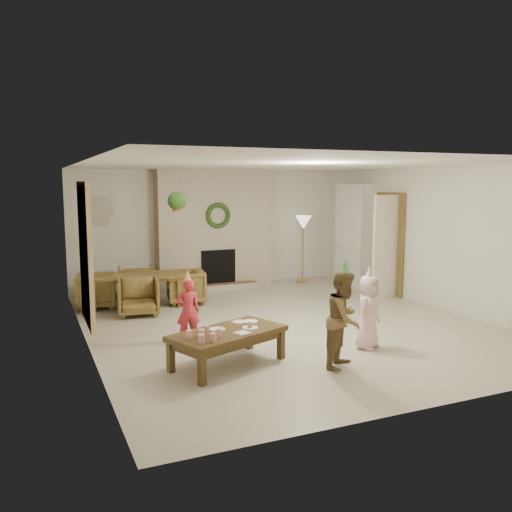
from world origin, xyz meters
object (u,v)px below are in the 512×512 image
dining_chair_near (138,297)px  child_red (188,311)px  dining_chair_far (136,282)px  child_pink (368,312)px  dining_chair_right (186,287)px  child_plaid (344,319)px  dining_table (137,291)px  coffee_table_top (228,333)px  dining_chair_left (97,291)px

dining_chair_near → child_red: size_ratio=0.75×
dining_chair_far → child_pink: (2.26, -4.46, 0.19)m
dining_chair_far → child_red: child_red is taller
dining_chair_right → child_plaid: bearing=20.3°
dining_chair_far → child_pink: size_ratio=0.68×
child_pink → dining_table: bearing=90.7°
dining_chair_near → child_pink: bearing=-41.8°
dining_table → child_plaid: size_ratio=1.36×
dining_chair_near → coffee_table_top: 3.01m
dining_chair_far → coffee_table_top: 4.37m
dining_chair_right → dining_chair_near: bearing=-51.3°
dining_chair_far → dining_chair_left: bearing=45.0°
dining_chair_near → child_pink: 3.95m
dining_table → child_pink: bearing=-48.6°
dining_chair_right → dining_table: bearing=-90.0°
dining_chair_near → child_red: (0.32, -1.88, 0.14)m
dining_chair_far → child_pink: bearing=126.0°
dining_chair_near → dining_chair_far: same height
dining_chair_far → dining_chair_left: size_ratio=1.00×
dining_chair_far → child_red: bearing=100.9°
dining_chair_right → coffee_table_top: dining_chair_right is taller
dining_chair_near → child_red: 1.91m
dining_table → dining_chair_right: 0.88m
dining_chair_left → coffee_table_top: 3.93m
child_plaid → dining_chair_near: bearing=78.9°
child_plaid → child_pink: size_ratio=1.18×
dining_chair_far → child_plaid: (1.57, -4.95, 0.28)m
dining_chair_far → dining_chair_right: 1.13m
dining_chair_left → child_pink: bearing=-132.5°
dining_chair_far → child_plaid: child_plaid is taller
dining_table → child_pink: 4.46m
dining_table → dining_chair_left: size_ratio=2.34×
dining_chair_right → child_pink: child_pink is taller
dining_chair_near → child_red: child_red is taller
dining_chair_left → child_red: 2.84m
child_red → dining_table: bearing=-80.5°
dining_chair_far → coffee_table_top: dining_chair_far is taller
coffee_table_top → child_pink: child_pink is taller
dining_chair_right → child_red: child_red is taller
dining_table → child_red: 2.59m
coffee_table_top → child_plaid: (1.29, -0.58, 0.19)m
child_plaid → child_pink: (0.69, 0.49, -0.09)m
child_plaid → child_pink: child_plaid is taller
dining_chair_left → dining_chair_near: bearing=-135.0°
dining_table → dining_chair_near: bearing=-90.0°
dining_table → dining_chair_far: bearing=90.0°
dining_chair_near → dining_chair_right: same height
dining_chair_near → child_plaid: child_plaid is taller
dining_table → child_red: (0.21, -2.57, 0.17)m
dining_chair_near → coffee_table_top: size_ratio=0.48×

